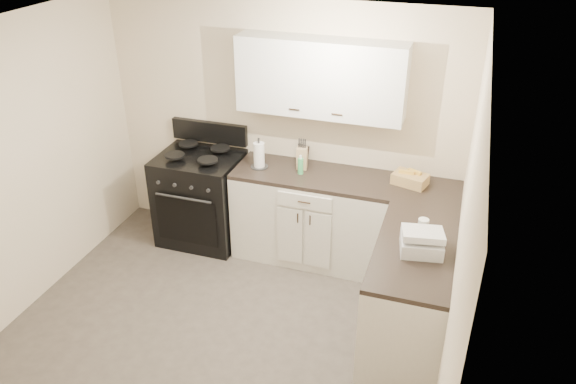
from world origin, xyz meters
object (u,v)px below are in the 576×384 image
(countertop_grill, at_px, (421,244))
(paper_towel, at_px, (259,155))
(stove, at_px, (202,199))
(wicker_basket, at_px, (410,179))
(knife_block, at_px, (302,158))

(countertop_grill, bearing_deg, paper_towel, 139.88)
(stove, distance_m, paper_towel, 0.90)
(countertop_grill, bearing_deg, wicker_basket, 91.70)
(wicker_basket, relative_size, countertop_grill, 0.99)
(wicker_basket, height_order, countertop_grill, countertop_grill)
(stove, xyz_separation_m, knife_block, (1.06, 0.10, 0.59))
(stove, xyz_separation_m, countertop_grill, (2.33, -0.97, 0.54))
(paper_towel, height_order, wicker_basket, paper_towel)
(countertop_grill, bearing_deg, knife_block, 129.79)
(knife_block, relative_size, wicker_basket, 0.73)
(knife_block, distance_m, paper_towel, 0.42)
(paper_towel, distance_m, countertop_grill, 1.93)
(knife_block, xyz_separation_m, wicker_basket, (1.04, -0.00, -0.06))
(knife_block, height_order, wicker_basket, knife_block)
(stove, xyz_separation_m, paper_towel, (0.66, 0.00, 0.61))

